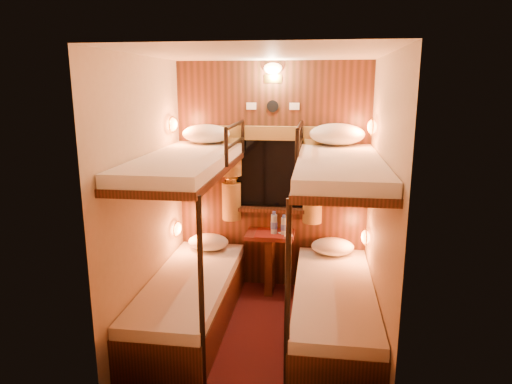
# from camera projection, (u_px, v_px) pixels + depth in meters

# --- Properties ---
(floor) EXTENTS (2.10, 2.10, 0.00)m
(floor) POSITION_uv_depth(u_px,v_px,m) (259.00, 331.00, 4.10)
(floor) COLOR #3D1110
(floor) RESTS_ON ground
(ceiling) EXTENTS (2.10, 2.10, 0.00)m
(ceiling) POSITION_uv_depth(u_px,v_px,m) (260.00, 53.00, 3.55)
(ceiling) COLOR silver
(ceiling) RESTS_ON wall_back
(wall_back) EXTENTS (2.40, 0.00, 2.40)m
(wall_back) POSITION_uv_depth(u_px,v_px,m) (272.00, 178.00, 4.83)
(wall_back) COLOR #C6B293
(wall_back) RESTS_ON floor
(wall_front) EXTENTS (2.40, 0.00, 2.40)m
(wall_front) POSITION_uv_depth(u_px,v_px,m) (238.00, 245.00, 2.81)
(wall_front) COLOR #C6B293
(wall_front) RESTS_ON floor
(wall_left) EXTENTS (0.00, 2.40, 2.40)m
(wall_left) POSITION_uv_depth(u_px,v_px,m) (146.00, 198.00, 3.96)
(wall_left) COLOR #C6B293
(wall_left) RESTS_ON floor
(wall_right) EXTENTS (0.00, 2.40, 2.40)m
(wall_right) POSITION_uv_depth(u_px,v_px,m) (382.00, 207.00, 3.69)
(wall_right) COLOR #C6B293
(wall_right) RESTS_ON floor
(back_panel) EXTENTS (2.00, 0.03, 2.40)m
(back_panel) POSITION_uv_depth(u_px,v_px,m) (272.00, 178.00, 4.82)
(back_panel) COLOR #311D0D
(back_panel) RESTS_ON floor
(bunk_left) EXTENTS (0.72, 1.90, 1.82)m
(bunk_left) POSITION_uv_depth(u_px,v_px,m) (190.00, 267.00, 4.12)
(bunk_left) COLOR #311D0D
(bunk_left) RESTS_ON floor
(bunk_right) EXTENTS (0.72, 1.90, 1.82)m
(bunk_right) POSITION_uv_depth(u_px,v_px,m) (335.00, 275.00, 3.95)
(bunk_right) COLOR #311D0D
(bunk_right) RESTS_ON floor
(window) EXTENTS (1.00, 0.12, 0.79)m
(window) POSITION_uv_depth(u_px,v_px,m) (272.00, 180.00, 4.80)
(window) COLOR black
(window) RESTS_ON back_panel
(curtains) EXTENTS (1.10, 0.22, 1.00)m
(curtains) POSITION_uv_depth(u_px,v_px,m) (272.00, 173.00, 4.74)
(curtains) COLOR olive
(curtains) RESTS_ON back_panel
(back_fixtures) EXTENTS (0.54, 0.09, 0.48)m
(back_fixtures) POSITION_uv_depth(u_px,v_px,m) (273.00, 76.00, 4.55)
(back_fixtures) COLOR black
(back_fixtures) RESTS_ON back_panel
(reading_lamps) EXTENTS (2.00, 0.20, 1.25)m
(reading_lamps) POSITION_uv_depth(u_px,v_px,m) (269.00, 181.00, 4.49)
(reading_lamps) COLOR orange
(reading_lamps) RESTS_ON wall_left
(table) EXTENTS (0.50, 0.34, 0.66)m
(table) POSITION_uv_depth(u_px,v_px,m) (270.00, 254.00, 4.82)
(table) COLOR #5C1B15
(table) RESTS_ON floor
(bottle_left) EXTENTS (0.07, 0.07, 0.24)m
(bottle_left) POSITION_uv_depth(u_px,v_px,m) (274.00, 224.00, 4.72)
(bottle_left) COLOR #99BFE5
(bottle_left) RESTS_ON table
(bottle_right) EXTENTS (0.06, 0.06, 0.21)m
(bottle_right) POSITION_uv_depth(u_px,v_px,m) (284.00, 226.00, 4.70)
(bottle_right) COLOR #99BFE5
(bottle_right) RESTS_ON table
(sachet_a) EXTENTS (0.09, 0.08, 0.01)m
(sachet_a) POSITION_uv_depth(u_px,v_px,m) (288.00, 236.00, 4.68)
(sachet_a) COLOR silver
(sachet_a) RESTS_ON table
(sachet_b) EXTENTS (0.09, 0.08, 0.01)m
(sachet_b) POSITION_uv_depth(u_px,v_px,m) (282.00, 233.00, 4.76)
(sachet_b) COLOR silver
(sachet_b) RESTS_ON table
(pillow_lower_left) EXTENTS (0.43, 0.31, 0.17)m
(pillow_lower_left) POSITION_uv_depth(u_px,v_px,m) (208.00, 242.00, 4.82)
(pillow_lower_left) COLOR white
(pillow_lower_left) RESTS_ON bunk_left
(pillow_lower_right) EXTENTS (0.44, 0.31, 0.17)m
(pillow_lower_right) POSITION_uv_depth(u_px,v_px,m) (333.00, 246.00, 4.68)
(pillow_lower_right) COLOR white
(pillow_lower_right) RESTS_ON bunk_right
(pillow_upper_left) EXTENTS (0.48, 0.35, 0.19)m
(pillow_upper_left) POSITION_uv_depth(u_px,v_px,m) (206.00, 134.00, 4.58)
(pillow_upper_left) COLOR white
(pillow_upper_left) RESTS_ON bunk_left
(pillow_upper_right) EXTENTS (0.54, 0.38, 0.21)m
(pillow_upper_right) POSITION_uv_depth(u_px,v_px,m) (337.00, 134.00, 4.44)
(pillow_upper_right) COLOR white
(pillow_upper_right) RESTS_ON bunk_right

